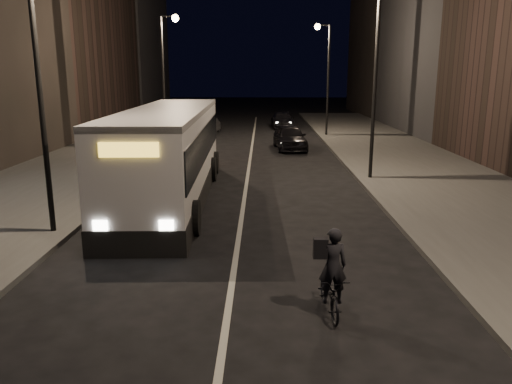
{
  "coord_description": "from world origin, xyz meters",
  "views": [
    {
      "loc": [
        0.7,
        -10.27,
        4.8
      ],
      "look_at": [
        0.52,
        3.46,
        1.5
      ],
      "focal_mm": 35.0,
      "sensor_mm": 36.0,
      "label": 1
    }
  ],
  "objects_px": {
    "city_bus": "(170,150)",
    "car_mid": "(210,125)",
    "streetlight_right_far": "(325,65)",
    "car_near": "(290,137)",
    "car_far": "(283,120)",
    "cyclist_on_bicycle": "(331,285)",
    "streetlight_left_near": "(45,52)",
    "streetlight_left_far": "(167,63)",
    "streetlight_right_mid": "(370,59)"
  },
  "relations": [
    {
      "from": "car_near",
      "to": "car_mid",
      "type": "distance_m",
      "value": 10.72
    },
    {
      "from": "streetlight_right_far",
      "to": "city_bus",
      "type": "distance_m",
      "value": 21.35
    },
    {
      "from": "streetlight_right_mid",
      "to": "streetlight_right_far",
      "type": "xyz_separation_m",
      "value": [
        0.0,
        16.0,
        0.0
      ]
    },
    {
      "from": "car_near",
      "to": "car_far",
      "type": "relative_size",
      "value": 0.99
    },
    {
      "from": "city_bus",
      "to": "cyclist_on_bicycle",
      "type": "distance_m",
      "value": 10.78
    },
    {
      "from": "cyclist_on_bicycle",
      "to": "car_far",
      "type": "bearing_deg",
      "value": 84.6
    },
    {
      "from": "car_far",
      "to": "car_mid",
      "type": "bearing_deg",
      "value": -150.46
    },
    {
      "from": "car_near",
      "to": "car_far",
      "type": "distance_m",
      "value": 12.77
    },
    {
      "from": "car_far",
      "to": "cyclist_on_bicycle",
      "type": "bearing_deg",
      "value": -93.85
    },
    {
      "from": "streetlight_left_far",
      "to": "car_near",
      "type": "relative_size",
      "value": 1.77
    },
    {
      "from": "streetlight_left_near",
      "to": "cyclist_on_bicycle",
      "type": "height_order",
      "value": "streetlight_left_near"
    },
    {
      "from": "streetlight_left_far",
      "to": "car_mid",
      "type": "bearing_deg",
      "value": 78.18
    },
    {
      "from": "streetlight_left_far",
      "to": "car_mid",
      "type": "relative_size",
      "value": 2.2
    },
    {
      "from": "streetlight_right_far",
      "to": "city_bus",
      "type": "xyz_separation_m",
      "value": [
        -8.18,
        -19.41,
        -3.46
      ]
    },
    {
      "from": "streetlight_left_far",
      "to": "city_bus",
      "type": "relative_size",
      "value": 0.62
    },
    {
      "from": "streetlight_left_far",
      "to": "streetlight_left_near",
      "type": "bearing_deg",
      "value": -90.0
    },
    {
      "from": "cyclist_on_bicycle",
      "to": "streetlight_right_far",
      "type": "bearing_deg",
      "value": 78.86
    },
    {
      "from": "car_mid",
      "to": "streetlight_left_near",
      "type": "bearing_deg",
      "value": 89.36
    },
    {
      "from": "car_mid",
      "to": "car_near",
      "type": "bearing_deg",
      "value": 127.46
    },
    {
      "from": "streetlight_right_far",
      "to": "city_bus",
      "type": "relative_size",
      "value": 0.62
    },
    {
      "from": "cyclist_on_bicycle",
      "to": "car_near",
      "type": "xyz_separation_m",
      "value": [
        0.36,
        22.34,
        0.16
      ]
    },
    {
      "from": "streetlight_right_mid",
      "to": "car_near",
      "type": "bearing_deg",
      "value": 107.03
    },
    {
      "from": "streetlight_right_mid",
      "to": "car_far",
      "type": "height_order",
      "value": "streetlight_right_mid"
    },
    {
      "from": "streetlight_right_mid",
      "to": "city_bus",
      "type": "xyz_separation_m",
      "value": [
        -8.18,
        -3.41,
        -3.46
      ]
    },
    {
      "from": "streetlight_right_mid",
      "to": "car_far",
      "type": "xyz_separation_m",
      "value": [
        -2.84,
        22.19,
        -4.69
      ]
    },
    {
      "from": "cyclist_on_bicycle",
      "to": "car_far",
      "type": "height_order",
      "value": "cyclist_on_bicycle"
    },
    {
      "from": "car_mid",
      "to": "car_far",
      "type": "xyz_separation_m",
      "value": [
        6.09,
        3.92,
        0.06
      ]
    },
    {
      "from": "city_bus",
      "to": "streetlight_left_near",
      "type": "bearing_deg",
      "value": -120.07
    },
    {
      "from": "city_bus",
      "to": "car_mid",
      "type": "height_order",
      "value": "city_bus"
    },
    {
      "from": "streetlight_right_mid",
      "to": "streetlight_left_far",
      "type": "bearing_deg",
      "value": 136.84
    },
    {
      "from": "streetlight_left_far",
      "to": "car_far",
      "type": "distance_m",
      "value": 15.23
    },
    {
      "from": "streetlight_left_near",
      "to": "streetlight_left_far",
      "type": "height_order",
      "value": "same"
    },
    {
      "from": "streetlight_left_far",
      "to": "cyclist_on_bicycle",
      "type": "distance_m",
      "value": 24.55
    },
    {
      "from": "streetlight_right_far",
      "to": "cyclist_on_bicycle",
      "type": "height_order",
      "value": "streetlight_right_far"
    },
    {
      "from": "city_bus",
      "to": "car_mid",
      "type": "distance_m",
      "value": 21.74
    },
    {
      "from": "streetlight_left_far",
      "to": "city_bus",
      "type": "bearing_deg",
      "value": -79.49
    },
    {
      "from": "streetlight_right_far",
      "to": "car_far",
      "type": "bearing_deg",
      "value": 114.65
    },
    {
      "from": "streetlight_right_mid",
      "to": "streetlight_left_far",
      "type": "height_order",
      "value": "same"
    },
    {
      "from": "cyclist_on_bicycle",
      "to": "car_near",
      "type": "relative_size",
      "value": 0.41
    },
    {
      "from": "streetlight_right_mid",
      "to": "city_bus",
      "type": "height_order",
      "value": "streetlight_right_mid"
    },
    {
      "from": "cyclist_on_bicycle",
      "to": "car_near",
      "type": "height_order",
      "value": "cyclist_on_bicycle"
    },
    {
      "from": "streetlight_right_far",
      "to": "car_near",
      "type": "bearing_deg",
      "value": -113.68
    },
    {
      "from": "city_bus",
      "to": "streetlight_left_far",
      "type": "bearing_deg",
      "value": 98.92
    },
    {
      "from": "city_bus",
      "to": "car_mid",
      "type": "bearing_deg",
      "value": 90.41
    },
    {
      "from": "cyclist_on_bicycle",
      "to": "streetlight_right_mid",
      "type": "bearing_deg",
      "value": 71.17
    },
    {
      "from": "streetlight_right_mid",
      "to": "streetlight_left_far",
      "type": "distance_m",
      "value": 14.62
    },
    {
      "from": "streetlight_left_near",
      "to": "streetlight_left_far",
      "type": "distance_m",
      "value": 18.0
    },
    {
      "from": "city_bus",
      "to": "car_mid",
      "type": "relative_size",
      "value": 3.52
    },
    {
      "from": "streetlight_right_mid",
      "to": "streetlight_left_near",
      "type": "height_order",
      "value": "same"
    },
    {
      "from": "city_bus",
      "to": "streetlight_right_mid",
      "type": "bearing_deg",
      "value": 21.08
    }
  ]
}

